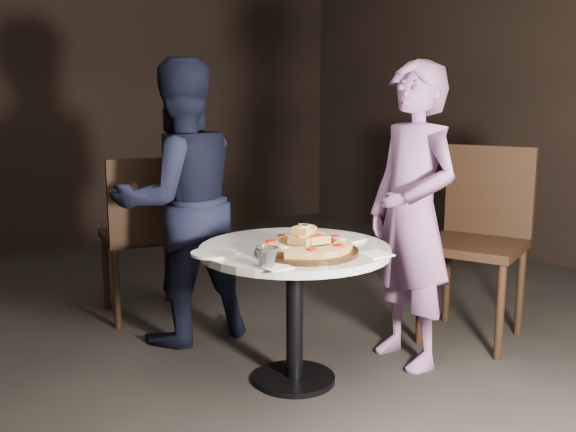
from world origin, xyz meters
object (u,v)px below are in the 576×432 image
at_px(table, 295,272).
at_px(chair_far, 145,227).
at_px(serving_board, 307,251).
at_px(diner_navy, 180,203).
at_px(water_glass, 267,257).
at_px(chair_right, 481,228).
at_px(diner_teal, 412,216).
at_px(focaccia_pile, 307,242).

distance_m(table, chair_far, 1.22).
bearing_deg(table, serving_board, -106.89).
height_order(chair_far, diner_navy, diner_navy).
xyz_separation_m(table, serving_board, (-0.04, -0.14, 0.13)).
relative_size(water_glass, chair_right, 0.08).
bearing_deg(diner_teal, chair_far, -143.33).
bearing_deg(water_glass, serving_board, 17.14).
xyz_separation_m(table, diner_navy, (-0.15, 0.80, 0.23)).
bearing_deg(chair_far, diner_navy, 105.48).
bearing_deg(chair_right, diner_navy, -144.60).
height_order(water_glass, diner_navy, diner_navy).
bearing_deg(chair_right, water_glass, -106.09).
relative_size(table, chair_right, 1.00).
bearing_deg(focaccia_pile, chair_far, 95.70).
bearing_deg(diner_navy, chair_far, -82.57).
bearing_deg(table, focaccia_pile, -106.08).
distance_m(table, diner_teal, 0.65).
xyz_separation_m(focaccia_pile, chair_far, (-0.13, 1.34, -0.13)).
height_order(table, water_glass, water_glass).
bearing_deg(diner_teal, water_glass, -78.31).
relative_size(chair_far, diner_teal, 0.66).
bearing_deg(water_glass, table, 35.90).
distance_m(serving_board, diner_teal, 0.65).
xyz_separation_m(serving_board, chair_far, (-0.13, 1.34, -0.09)).
height_order(chair_far, chair_right, chair_right).
bearing_deg(chair_far, table, 110.59).
distance_m(serving_board, chair_far, 1.35).
height_order(serving_board, diner_teal, diner_teal).
height_order(chair_far, diner_teal, diner_teal).
relative_size(table, diner_teal, 0.70).
distance_m(serving_board, water_glass, 0.28).
bearing_deg(focaccia_pile, water_glass, -162.47).
relative_size(chair_far, chair_right, 0.93).
bearing_deg(diner_teal, chair_right, 100.51).
height_order(water_glass, diner_teal, diner_teal).
xyz_separation_m(serving_board, chair_right, (1.23, 0.03, -0.05)).
distance_m(table, chair_right, 1.20).
distance_m(chair_far, chair_right, 1.89).
bearing_deg(serving_board, diner_teal, -0.40).
bearing_deg(chair_far, chair_right, 148.52).
distance_m(chair_far, diner_navy, 0.44).
bearing_deg(serving_board, chair_right, 1.54).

